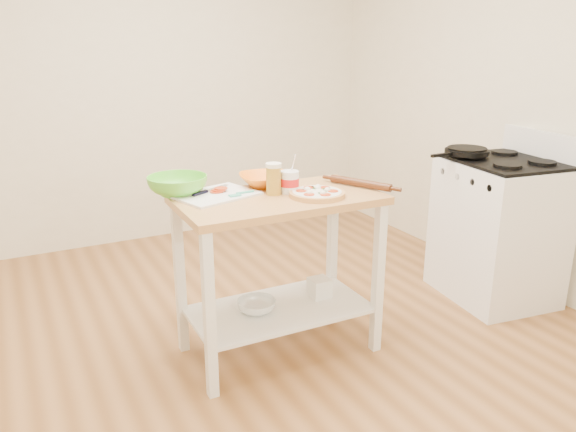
% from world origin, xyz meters
% --- Properties ---
extents(room_shell, '(4.04, 4.54, 2.74)m').
position_xyz_m(room_shell, '(0.00, 0.00, 1.35)').
color(room_shell, '#9F6A3A').
rests_on(room_shell, ground).
extents(prep_island, '(1.06, 0.59, 0.90)m').
position_xyz_m(prep_island, '(0.08, 0.03, 0.64)').
color(prep_island, tan).
rests_on(prep_island, ground).
extents(gas_stove, '(0.70, 0.79, 1.11)m').
position_xyz_m(gas_stove, '(1.69, -0.01, 0.47)').
color(gas_stove, white).
rests_on(gas_stove, ground).
extents(skillet, '(0.45, 0.28, 0.03)m').
position_xyz_m(skillet, '(1.53, 0.18, 0.98)').
color(skillet, black).
rests_on(skillet, gas_stove).
extents(pizza, '(0.29, 0.29, 0.05)m').
position_xyz_m(pizza, '(0.25, -0.07, 0.92)').
color(pizza, '#E7AC63').
rests_on(pizza, prep_island).
extents(cutting_board, '(0.47, 0.40, 0.04)m').
position_xyz_m(cutting_board, '(-0.21, 0.18, 0.91)').
color(cutting_board, white).
rests_on(cutting_board, prep_island).
extents(spatula, '(0.15, 0.05, 0.01)m').
position_xyz_m(spatula, '(-0.10, 0.11, 0.92)').
color(spatula, '#41BA98').
rests_on(spatula, cutting_board).
extents(knife, '(0.25, 0.15, 0.01)m').
position_xyz_m(knife, '(-0.24, 0.23, 0.92)').
color(knife, silver).
rests_on(knife, cutting_board).
extents(orange_bowl, '(0.33, 0.33, 0.07)m').
position_xyz_m(orange_bowl, '(0.11, 0.24, 0.93)').
color(orange_bowl, orange).
rests_on(orange_bowl, prep_island).
extents(green_bowl, '(0.31, 0.31, 0.10)m').
position_xyz_m(green_bowl, '(-0.37, 0.30, 0.95)').
color(green_bowl, '#60D036').
rests_on(green_bowl, prep_island).
extents(beer_pint, '(0.08, 0.08, 0.17)m').
position_xyz_m(beer_pint, '(0.07, 0.07, 0.98)').
color(beer_pint, '#B38828').
rests_on(beer_pint, prep_island).
extents(yogurt_tub, '(0.10, 0.10, 0.21)m').
position_xyz_m(yogurt_tub, '(0.16, 0.06, 0.96)').
color(yogurt_tub, white).
rests_on(yogurt_tub, prep_island).
extents(rolling_pin, '(0.20, 0.35, 0.04)m').
position_xyz_m(rolling_pin, '(0.56, -0.02, 0.92)').
color(rolling_pin, '#522912').
rests_on(rolling_pin, prep_island).
extents(shelf_glass_bowl, '(0.24, 0.24, 0.07)m').
position_xyz_m(shelf_glass_bowl, '(-0.05, 0.04, 0.29)').
color(shelf_glass_bowl, silver).
rests_on(shelf_glass_bowl, prep_island).
extents(shelf_bin, '(0.11, 0.11, 0.11)m').
position_xyz_m(shelf_bin, '(0.35, 0.04, 0.32)').
color(shelf_bin, white).
rests_on(shelf_bin, prep_island).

